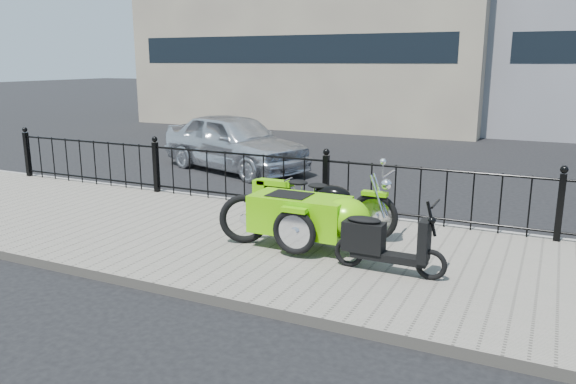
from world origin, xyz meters
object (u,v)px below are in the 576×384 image
at_px(sedan_car, 234,142).
at_px(spare_tire, 244,219).
at_px(motorcycle_sidecar, 316,213).
at_px(scooter, 381,243).

bearing_deg(sedan_car, spare_tire, -129.01).
relative_size(motorcycle_sidecar, scooter, 1.66).
bearing_deg(spare_tire, scooter, -6.71).
xyz_separation_m(scooter, spare_tire, (-2.01, 0.24, -0.01)).
xyz_separation_m(motorcycle_sidecar, spare_tire, (-0.95, -0.28, -0.13)).
xyz_separation_m(motorcycle_sidecar, sedan_car, (-4.14, 4.77, 0.10)).
height_order(spare_tire, sedan_car, sedan_car).
relative_size(spare_tire, sedan_car, 0.17).
distance_m(scooter, spare_tire, 2.03).
distance_m(motorcycle_sidecar, spare_tire, 1.00).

